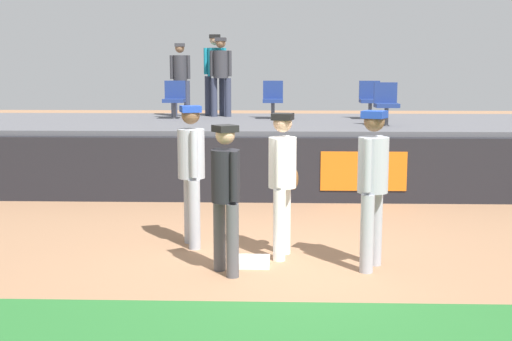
{
  "coord_description": "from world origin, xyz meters",
  "views": [
    {
      "loc": [
        0.09,
        -7.76,
        2.34
      ],
      "look_at": [
        -0.2,
        0.98,
        1.0
      ],
      "focal_mm": 46.66,
      "sensor_mm": 36.0,
      "label": 1
    }
  ],
  "objects": [
    {
      "name": "ground_plane",
      "position": [
        0.0,
        0.0,
        0.0
      ],
      "size": [
        60.0,
        60.0,
        0.0
      ],
      "primitive_type": "plane",
      "color": "#936B4C"
    },
    {
      "name": "first_base",
      "position": [
        -0.2,
        -0.02,
        0.04
      ],
      "size": [
        0.4,
        0.4,
        0.08
      ],
      "primitive_type": "cube",
      "color": "white",
      "rests_on": "ground_plane"
    },
    {
      "name": "player_fielder_home",
      "position": [
        0.15,
        0.35,
        1.04
      ],
      "size": [
        0.43,
        0.54,
        1.8
      ],
      "rotation": [
        0.0,
        0.0,
        -1.78
      ],
      "color": "white",
      "rests_on": "ground_plane"
    },
    {
      "name": "player_runner_visitor",
      "position": [
        1.19,
        -0.11,
        1.08
      ],
      "size": [
        0.47,
        0.48,
        1.87
      ],
      "rotation": [
        0.0,
        0.0,
        -2.01
      ],
      "color": "#9EA3AD",
      "rests_on": "ground_plane"
    },
    {
      "name": "player_coach_visitor",
      "position": [
        -1.05,
        0.84,
        1.08
      ],
      "size": [
        0.45,
        0.5,
        1.87
      ],
      "rotation": [
        0.0,
        0.0,
        -1.26
      ],
      "color": "#9EA3AD",
      "rests_on": "ground_plane"
    },
    {
      "name": "player_umpire",
      "position": [
        -0.5,
        -0.37,
        1.0
      ],
      "size": [
        0.45,
        0.45,
        1.72
      ],
      "rotation": [
        0.0,
        0.0,
        -0.99
      ],
      "color": "#4C4C51",
      "rests_on": "ground_plane"
    },
    {
      "name": "field_wall",
      "position": [
        0.01,
        3.85,
        0.57
      ],
      "size": [
        18.0,
        0.26,
        1.15
      ],
      "color": "black",
      "rests_on": "ground_plane"
    },
    {
      "name": "bleacher_platform",
      "position": [
        0.0,
        6.43,
        0.62
      ],
      "size": [
        18.0,
        4.8,
        1.24
      ],
      "primitive_type": "cube",
      "color": "#59595E",
      "rests_on": "ground_plane"
    },
    {
      "name": "seat_back_center",
      "position": [
        -0.03,
        7.1,
        1.71
      ],
      "size": [
        0.45,
        0.44,
        0.84
      ],
      "color": "#4C4C51",
      "rests_on": "bleacher_platform"
    },
    {
      "name": "seat_front_right",
      "position": [
        2.19,
        5.3,
        1.71
      ],
      "size": [
        0.45,
        0.44,
        0.84
      ],
      "color": "#4C4C51",
      "rests_on": "bleacher_platform"
    },
    {
      "name": "seat_back_left",
      "position": [
        -2.23,
        7.1,
        1.71
      ],
      "size": [
        0.47,
        0.44,
        0.84
      ],
      "color": "#4C4C51",
      "rests_on": "bleacher_platform"
    },
    {
      "name": "seat_back_right",
      "position": [
        2.12,
        7.1,
        1.71
      ],
      "size": [
        0.45,
        0.44,
        0.84
      ],
      "color": "#4C4C51",
      "rests_on": "bleacher_platform"
    },
    {
      "name": "spectator_hooded",
      "position": [
        -2.19,
        7.77,
        2.21
      ],
      "size": [
        0.47,
        0.35,
        1.68
      ],
      "rotation": [
        0.0,
        0.0,
        3.23
      ],
      "color": "#33384C",
      "rests_on": "bleacher_platform"
    },
    {
      "name": "spectator_capped",
      "position": [
        -1.24,
        7.67,
        2.29
      ],
      "size": [
        0.51,
        0.36,
        1.81
      ],
      "rotation": [
        0.0,
        0.0,
        3.09
      ],
      "color": "#33384C",
      "rests_on": "bleacher_platform"
    },
    {
      "name": "spectator_casual",
      "position": [
        -1.4,
        8.0,
        2.33
      ],
      "size": [
        0.53,
        0.38,
        1.89
      ],
      "rotation": [
        0.0,
        0.0,
        3.19
      ],
      "color": "#33384C",
      "rests_on": "bleacher_platform"
    }
  ]
}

